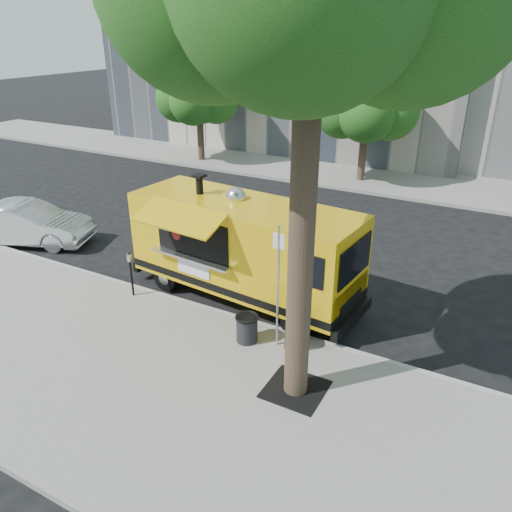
# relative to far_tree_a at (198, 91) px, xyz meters

# --- Properties ---
(ground) EXTENTS (120.00, 120.00, 0.00)m
(ground) POSITION_rel_far_tree_a_xyz_m (10.00, -12.30, -3.78)
(ground) COLOR black
(ground) RESTS_ON ground
(sidewalk) EXTENTS (60.00, 6.00, 0.15)m
(sidewalk) POSITION_rel_far_tree_a_xyz_m (10.00, -16.30, -3.70)
(sidewalk) COLOR gray
(sidewalk) RESTS_ON ground
(curb) EXTENTS (60.00, 0.14, 0.16)m
(curb) POSITION_rel_far_tree_a_xyz_m (10.00, -13.23, -3.70)
(curb) COLOR #999993
(curb) RESTS_ON ground
(far_sidewalk) EXTENTS (60.00, 5.00, 0.15)m
(far_sidewalk) POSITION_rel_far_tree_a_xyz_m (10.00, 1.20, -3.70)
(far_sidewalk) COLOR gray
(far_sidewalk) RESTS_ON ground
(tree_well) EXTENTS (1.20, 1.20, 0.02)m
(tree_well) POSITION_rel_far_tree_a_xyz_m (12.60, -15.10, -3.62)
(tree_well) COLOR black
(tree_well) RESTS_ON sidewalk
(far_tree_a) EXTENTS (3.42, 3.42, 5.36)m
(far_tree_a) POSITION_rel_far_tree_a_xyz_m (0.00, 0.00, 0.00)
(far_tree_a) COLOR #33261C
(far_tree_a) RESTS_ON far_sidewalk
(far_tree_b) EXTENTS (3.60, 3.60, 5.50)m
(far_tree_b) POSITION_rel_far_tree_a_xyz_m (9.00, 0.40, 0.06)
(far_tree_b) COLOR #33261C
(far_tree_b) RESTS_ON far_sidewalk
(sign_post) EXTENTS (0.28, 0.06, 3.00)m
(sign_post) POSITION_rel_far_tree_a_xyz_m (11.55, -13.85, -1.93)
(sign_post) COLOR silver
(sign_post) RESTS_ON sidewalk
(parking_meter) EXTENTS (0.11, 0.11, 1.33)m
(parking_meter) POSITION_rel_far_tree_a_xyz_m (7.00, -13.65, -2.79)
(parking_meter) COLOR black
(parking_meter) RESTS_ON sidewalk
(food_truck) EXTENTS (6.84, 3.39, 3.29)m
(food_truck) POSITION_rel_far_tree_a_xyz_m (9.60, -12.06, -2.23)
(food_truck) COLOR #E2AF0B
(food_truck) RESTS_ON ground
(sedan) EXTENTS (4.64, 2.92, 1.44)m
(sedan) POSITION_rel_far_tree_a_xyz_m (1.12, -12.30, -3.05)
(sedan) COLOR silver
(sedan) RESTS_ON ground
(trash_bin_left) EXTENTS (0.55, 0.55, 0.66)m
(trash_bin_left) POSITION_rel_far_tree_a_xyz_m (10.85, -14.04, -3.27)
(trash_bin_left) COLOR black
(trash_bin_left) RESTS_ON sidewalk
(trash_bin_right) EXTENTS (0.47, 0.47, 0.56)m
(trash_bin_right) POSITION_rel_far_tree_a_xyz_m (11.95, -13.79, -3.32)
(trash_bin_right) COLOR black
(trash_bin_right) RESTS_ON sidewalk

